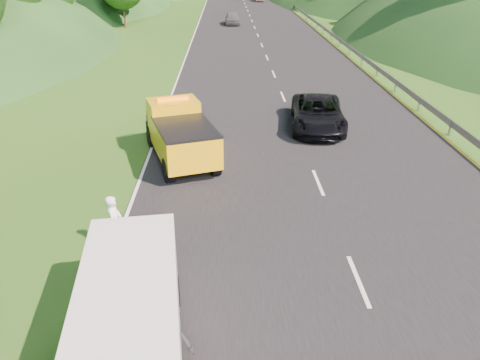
{
  "coord_description": "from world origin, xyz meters",
  "views": [
    {
      "loc": [
        -0.49,
        -12.04,
        7.95
      ],
      "look_at": [
        -0.08,
        1.67,
        1.3
      ],
      "focal_mm": 35.0,
      "sensor_mm": 36.0,
      "label": 1
    }
  ],
  "objects_px": {
    "child": "(155,269)",
    "passing_suv": "(317,128)",
    "tow_truck": "(180,133)",
    "woman": "(118,248)",
    "white_van": "(131,312)",
    "suitcase": "(109,239)"
  },
  "relations": [
    {
      "from": "child",
      "to": "passing_suv",
      "type": "relative_size",
      "value": 0.2
    },
    {
      "from": "tow_truck",
      "to": "woman",
      "type": "distance_m",
      "value": 6.91
    },
    {
      "from": "tow_truck",
      "to": "white_van",
      "type": "bearing_deg",
      "value": -107.73
    },
    {
      "from": "tow_truck",
      "to": "woman",
      "type": "xyz_separation_m",
      "value": [
        -1.33,
        -6.67,
        -1.2
      ]
    },
    {
      "from": "woman",
      "to": "white_van",
      "type": "bearing_deg",
      "value": -161.67
    },
    {
      "from": "woman",
      "to": "child",
      "type": "distance_m",
      "value": 1.64
    },
    {
      "from": "white_van",
      "to": "woman",
      "type": "relative_size",
      "value": 3.72
    },
    {
      "from": "white_van",
      "to": "suitcase",
      "type": "distance_m",
      "value": 4.54
    },
    {
      "from": "passing_suv",
      "to": "white_van",
      "type": "bearing_deg",
      "value": -107.8
    },
    {
      "from": "tow_truck",
      "to": "suitcase",
      "type": "bearing_deg",
      "value": -120.5
    },
    {
      "from": "woman",
      "to": "child",
      "type": "height_order",
      "value": "woman"
    },
    {
      "from": "tow_truck",
      "to": "white_van",
      "type": "distance_m",
      "value": 10.89
    },
    {
      "from": "suitcase",
      "to": "passing_suv",
      "type": "relative_size",
      "value": 0.12
    },
    {
      "from": "child",
      "to": "tow_truck",
      "type": "bearing_deg",
      "value": 131.98
    },
    {
      "from": "white_van",
      "to": "child",
      "type": "xyz_separation_m",
      "value": [
        -0.02,
        3.14,
        -1.23
      ]
    },
    {
      "from": "woman",
      "to": "suitcase",
      "type": "xyz_separation_m",
      "value": [
        -0.23,
        -0.02,
        0.32
      ]
    },
    {
      "from": "woman",
      "to": "child",
      "type": "relative_size",
      "value": 1.58
    },
    {
      "from": "woman",
      "to": "suitcase",
      "type": "distance_m",
      "value": 0.39
    },
    {
      "from": "woman",
      "to": "passing_suv",
      "type": "height_order",
      "value": "woman"
    },
    {
      "from": "white_van",
      "to": "passing_suv",
      "type": "distance_m",
      "value": 16.14
    },
    {
      "from": "woman",
      "to": "passing_suv",
      "type": "distance_m",
      "value": 13.09
    },
    {
      "from": "woman",
      "to": "suitcase",
      "type": "height_order",
      "value": "woman"
    }
  ]
}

